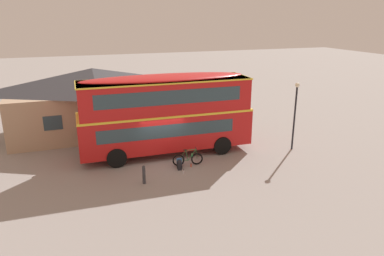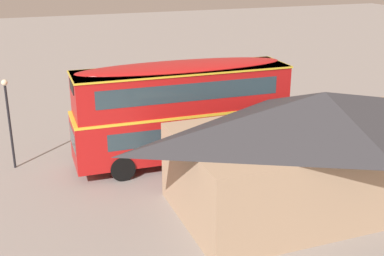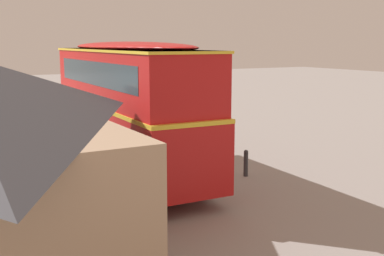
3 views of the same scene
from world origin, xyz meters
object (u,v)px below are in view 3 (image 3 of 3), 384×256
touring_bicycle (176,155)px  water_bottle_clear_plastic (204,162)px  water_bottle_red_squeeze (180,161)px  street_lamp (109,85)px  kerb_bollard (246,163)px  backpack_on_ground (192,159)px  double_decker_bus (128,103)px

touring_bicycle → water_bottle_clear_plastic: size_ratio=7.87×
water_bottle_red_squeeze → street_lamp: size_ratio=0.05×
water_bottle_red_squeeze → street_lamp: bearing=4.0°
water_bottle_red_squeeze → kerb_bollard: 3.13m
touring_bicycle → backpack_on_ground: (-0.54, -0.39, -0.10)m
double_decker_bus → backpack_on_ground: bearing=-90.1°
backpack_on_ground → street_lamp: bearing=4.6°
street_lamp → kerb_bollard: 10.13m
double_decker_bus → street_lamp: bearing=-14.6°
water_bottle_red_squeeze → touring_bicycle: bearing=121.1°
street_lamp → water_bottle_red_squeeze: bearing=-176.0°
touring_bicycle → kerb_bollard: bearing=-152.5°
touring_bicycle → water_bottle_clear_plastic: touring_bicycle is taller
kerb_bollard → water_bottle_clear_plastic: bearing=11.8°
kerb_bollard → street_lamp: bearing=9.5°
water_bottle_red_squeeze → kerb_bollard: (-2.88, -1.15, 0.40)m
water_bottle_clear_plastic → street_lamp: size_ratio=0.05×
touring_bicycle → street_lamp: (7.04, 0.22, 2.26)m
backpack_on_ground → water_bottle_red_squeeze: bearing=10.0°
touring_bicycle → backpack_on_ground: bearing=-144.3°
touring_bicycle → street_lamp: size_ratio=0.41×
street_lamp → kerb_bollard: street_lamp is taller
double_decker_bus → kerb_bollard: (-2.18, -3.60, -2.15)m
touring_bicycle → water_bottle_clear_plastic: bearing=-117.8°
double_decker_bus → street_lamp: size_ratio=2.42×
water_bottle_red_squeeze → kerb_bollard: kerb_bollard is taller
water_bottle_red_squeeze → kerb_bollard: bearing=-158.3°
backpack_on_ground → water_bottle_clear_plastic: size_ratio=2.42×
touring_bicycle → backpack_on_ground: size_ratio=3.25×
touring_bicycle → water_bottle_red_squeeze: touring_bicycle is taller
kerb_bollard → double_decker_bus: bearing=58.8°
water_bottle_red_squeeze → kerb_bollard: size_ratio=0.21×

